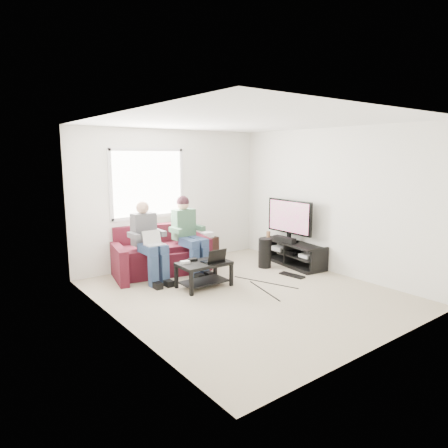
# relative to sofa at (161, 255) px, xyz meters

# --- Properties ---
(floor) EXTENTS (4.50, 4.50, 0.00)m
(floor) POSITION_rel_sofa_xyz_m (0.49, -1.82, -0.31)
(floor) COLOR #C5B299
(floor) RESTS_ON ground
(ceiling) EXTENTS (4.50, 4.50, 0.00)m
(ceiling) POSITION_rel_sofa_xyz_m (0.49, -1.82, 2.29)
(ceiling) COLOR white
(ceiling) RESTS_ON wall_back
(wall_back) EXTENTS (4.50, 0.00, 4.50)m
(wall_back) POSITION_rel_sofa_xyz_m (0.49, 0.43, 0.99)
(wall_back) COLOR white
(wall_back) RESTS_ON floor
(wall_front) EXTENTS (4.50, 0.00, 4.50)m
(wall_front) POSITION_rel_sofa_xyz_m (0.49, -4.07, 0.99)
(wall_front) COLOR white
(wall_front) RESTS_ON floor
(wall_left) EXTENTS (0.00, 4.50, 4.50)m
(wall_left) POSITION_rel_sofa_xyz_m (-1.51, -1.82, 0.99)
(wall_left) COLOR white
(wall_left) RESTS_ON floor
(wall_right) EXTENTS (0.00, 4.50, 4.50)m
(wall_right) POSITION_rel_sofa_xyz_m (2.49, -1.82, 0.99)
(wall_right) COLOR white
(wall_right) RESTS_ON floor
(window) EXTENTS (1.48, 0.04, 1.28)m
(window) POSITION_rel_sofa_xyz_m (-0.01, 0.41, 1.29)
(window) COLOR white
(window) RESTS_ON wall_back
(sofa) EXTENTS (1.97, 1.14, 0.85)m
(sofa) POSITION_rel_sofa_xyz_m (0.00, 0.00, 0.00)
(sofa) COLOR #4F131C
(sofa) RESTS_ON floor
(person_left) EXTENTS (0.40, 0.70, 1.35)m
(person_left) POSITION_rel_sofa_xyz_m (-0.40, -0.31, 0.43)
(person_left) COLOR #2F4969
(person_left) RESTS_ON sofa
(person_right) EXTENTS (0.40, 0.71, 1.39)m
(person_right) POSITION_rel_sofa_xyz_m (0.40, -0.29, 0.49)
(person_right) COLOR #2F4969
(person_right) RESTS_ON sofa
(laptop_silver) EXTENTS (0.39, 0.35, 0.24)m
(laptop_silver) POSITION_rel_sofa_xyz_m (-0.40, -0.53, 0.40)
(laptop_silver) COLOR silver
(laptop_silver) RESTS_ON person_left
(coffee_table) EXTENTS (0.84, 0.53, 0.42)m
(coffee_table) POSITION_rel_sofa_xyz_m (0.14, -1.18, -0.01)
(coffee_table) COLOR black
(coffee_table) RESTS_ON floor
(laptop_black) EXTENTS (0.37, 0.29, 0.24)m
(laptop_black) POSITION_rel_sofa_xyz_m (0.26, -1.26, 0.22)
(laptop_black) COLOR black
(laptop_black) RESTS_ON coffee_table
(controller_a) EXTENTS (0.15, 0.11, 0.04)m
(controller_a) POSITION_rel_sofa_xyz_m (-0.14, -1.06, 0.12)
(controller_a) COLOR silver
(controller_a) RESTS_ON coffee_table
(controller_b) EXTENTS (0.14, 0.10, 0.04)m
(controller_b) POSITION_rel_sofa_xyz_m (0.04, -1.00, 0.12)
(controller_b) COLOR black
(controller_b) RESTS_ON coffee_table
(controller_c) EXTENTS (0.14, 0.09, 0.04)m
(controller_c) POSITION_rel_sofa_xyz_m (0.44, -1.03, 0.12)
(controller_c) COLOR gray
(controller_c) RESTS_ON coffee_table
(tv_stand) EXTENTS (0.60, 1.43, 0.46)m
(tv_stand) POSITION_rel_sofa_xyz_m (2.26, -1.13, -0.11)
(tv_stand) COLOR black
(tv_stand) RESTS_ON floor
(tv) EXTENTS (0.12, 1.10, 0.81)m
(tv) POSITION_rel_sofa_xyz_m (2.26, -1.03, 0.60)
(tv) COLOR black
(tv) RESTS_ON tv_stand
(soundbar) EXTENTS (0.12, 0.50, 0.10)m
(soundbar) POSITION_rel_sofa_xyz_m (2.14, -1.03, 0.19)
(soundbar) COLOR black
(soundbar) RESTS_ON tv_stand
(drink_cup) EXTENTS (0.08, 0.08, 0.12)m
(drink_cup) POSITION_rel_sofa_xyz_m (2.21, -0.50, 0.20)
(drink_cup) COLOR #986641
(drink_cup) RESTS_ON tv_stand
(console_white) EXTENTS (0.30, 0.22, 0.06)m
(console_white) POSITION_rel_sofa_xyz_m (2.26, -1.53, -0.04)
(console_white) COLOR silver
(console_white) RESTS_ON tv_stand
(console_grey) EXTENTS (0.34, 0.26, 0.08)m
(console_grey) POSITION_rel_sofa_xyz_m (2.26, -0.83, -0.03)
(console_grey) COLOR gray
(console_grey) RESTS_ON tv_stand
(console_black) EXTENTS (0.38, 0.30, 0.07)m
(console_black) POSITION_rel_sofa_xyz_m (2.26, -1.18, -0.04)
(console_black) COLOR black
(console_black) RESTS_ON tv_stand
(subwoofer) EXTENTS (0.25, 0.25, 0.56)m
(subwoofer) POSITION_rel_sofa_xyz_m (1.72, -0.93, -0.04)
(subwoofer) COLOR black
(subwoofer) RESTS_ON floor
(keyboard_floor) EXTENTS (0.22, 0.49, 0.03)m
(keyboard_floor) POSITION_rel_sofa_xyz_m (1.73, -1.63, -0.30)
(keyboard_floor) COLOR black
(keyboard_floor) RESTS_ON floor
(end_table) EXTENTS (0.34, 0.34, 0.61)m
(end_table) POSITION_rel_sofa_xyz_m (1.06, 0.05, -0.04)
(end_table) COLOR black
(end_table) RESTS_ON floor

